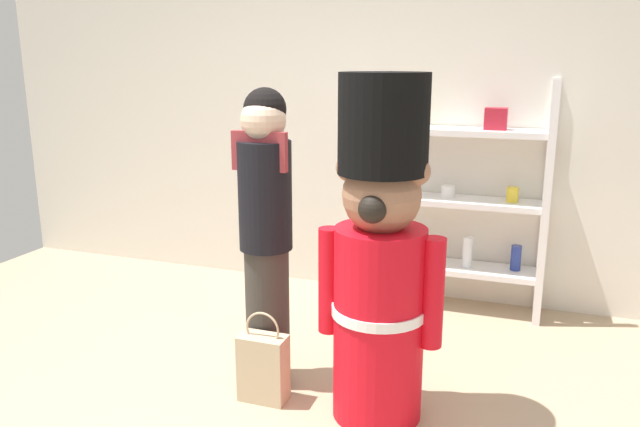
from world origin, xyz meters
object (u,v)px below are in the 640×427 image
Objects in this scene: merchandise_shelf at (447,196)px; shopping_bag at (263,367)px; teddy_bear_guard at (380,259)px; person_shopper at (266,226)px.

shopping_bag is (-0.69, -1.62, -0.63)m from merchandise_shelf.
teddy_bear_guard is 1.05× the size of person_shopper.
teddy_bear_guard is at bearing -11.81° from person_shopper.
merchandise_shelf is 1.56m from teddy_bear_guard.
teddy_bear_guard is (-0.10, -1.56, 0.01)m from merchandise_shelf.
merchandise_shelf is 3.31× the size of shopping_bag.
shopping_bag is (-0.59, -0.07, -0.63)m from teddy_bear_guard.
person_shopper is (-0.65, 0.14, 0.07)m from teddy_bear_guard.
merchandise_shelf reaches higher than shopping_bag.
person_shopper is at bearing 168.19° from teddy_bear_guard.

